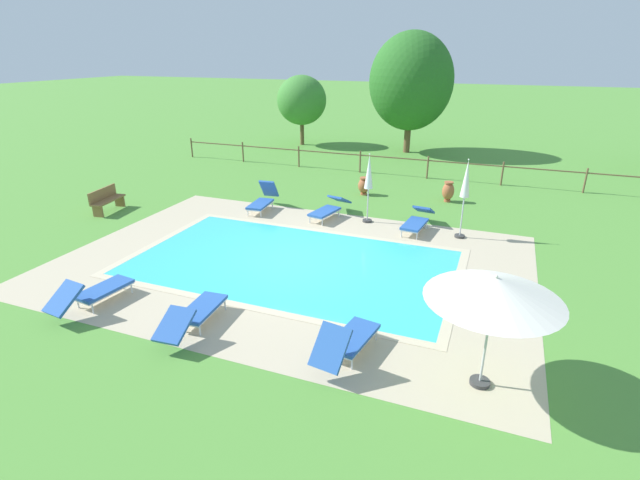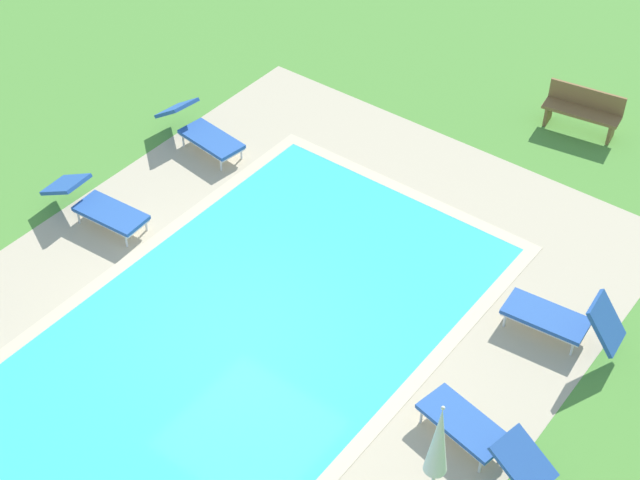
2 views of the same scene
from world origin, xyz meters
TOP-DOWN VIEW (x-y plane):
  - ground_plane at (0.00, 0.00)m, footprint 160.00×160.00m
  - pool_deck_paving at (0.00, 0.00)m, footprint 12.89×9.12m
  - swimming_pool_water at (0.00, 0.00)m, footprint 8.79×5.03m
  - pool_coping_rim at (0.00, 0.00)m, footprint 9.27×5.51m
  - sun_lounger_north_near_steps at (-0.35, 3.99)m, footprint 1.00×2.15m
  - sun_lounger_north_mid at (2.84, -3.62)m, footprint 0.90×1.97m
  - sun_lounger_north_far at (-2.95, 3.91)m, footprint 0.76×1.86m
  - sun_lounger_north_end at (-0.54, -3.79)m, footprint 0.75×2.11m
  - sun_lounger_south_near_corner at (2.81, 3.88)m, footprint 0.81×2.12m
  - sun_lounger_south_mid at (-3.28, -3.87)m, footprint 0.84×2.08m
  - patio_umbrella_open_foreground at (5.32, -3.51)m, footprint 2.29×2.29m
  - patio_umbrella_closed_row_west at (1.04, 4.06)m, footprint 0.32×0.32m
  - patio_umbrella_closed_row_centre at (4.21, 3.72)m, footprint 0.32×0.32m
  - wooden_bench_lawn_side at (-8.25, 1.66)m, footprint 0.65×1.55m
  - terracotta_urn_near_fence at (3.34, 7.49)m, footprint 0.46×0.46m
  - terracotta_urn_by_tree at (-0.01, 7.21)m, footprint 0.48×0.48m
  - perimeter_fence at (0.36, 10.83)m, footprint 22.89×0.08m
  - tree_far_west at (-6.79, 16.51)m, footprint 3.03×3.03m
  - tree_centre at (-0.15, 16.54)m, footprint 4.65×4.65m

SIDE VIEW (x-z plane):
  - ground_plane at x=0.00m, z-range 0.00..0.00m
  - pool_deck_paving at x=0.00m, z-range 0.00..0.01m
  - swimming_pool_water at x=0.00m, z-range 0.00..0.01m
  - pool_coping_rim at x=0.00m, z-range 0.01..0.01m
  - sun_lounger_north_end at x=-0.54m, z-range 0.00..0.71m
  - sun_lounger_north_near_steps at x=-0.35m, z-range 0.00..0.71m
  - sun_lounger_south_near_corner at x=2.81m, z-range 0.00..0.71m
  - sun_lounger_south_mid at x=-3.28m, z-range -0.04..0.77m
  - sun_lounger_north_mid at x=2.84m, z-range -0.09..0.87m
  - terracotta_urn_by_tree at x=-0.01m, z-range 0.03..0.76m
  - sun_lounger_north_far at x=-2.95m, z-range -0.11..0.91m
  - terracotta_urn_near_fence at x=3.34m, z-range 0.03..0.84m
  - wooden_bench_lawn_side at x=-8.25m, z-range 0.03..0.90m
  - perimeter_fence at x=0.36m, z-range 0.17..1.22m
  - patio_umbrella_closed_row_west at x=1.04m, z-range 0.43..2.83m
  - patio_umbrella_closed_row_centre at x=4.21m, z-range 0.48..3.02m
  - patio_umbrella_open_foreground at x=5.32m, z-range 0.84..3.02m
  - tree_far_west at x=-6.79m, z-range 0.61..4.80m
  - tree_centre at x=-0.15m, z-range 0.63..7.23m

